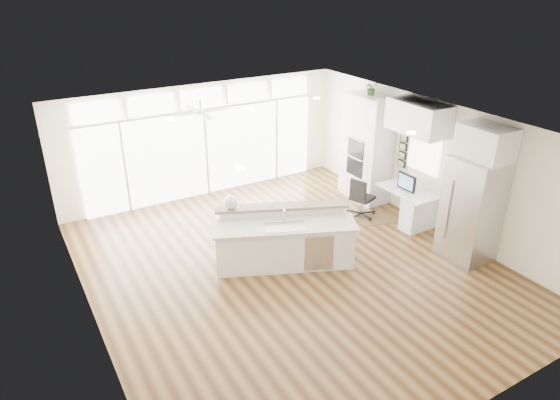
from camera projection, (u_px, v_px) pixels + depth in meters
floor at (291, 267)px, 9.35m from camera, size 7.00×8.00×0.02m
ceiling at (293, 128)px, 8.20m from camera, size 7.00×8.00×0.02m
wall_back at (204, 140)px, 11.89m from camera, size 7.00×0.04×2.70m
wall_front at (477, 332)px, 5.65m from camera, size 7.00×0.04×2.70m
wall_left at (85, 254)px, 7.16m from camera, size 0.04×8.00×2.70m
wall_right at (435, 165)px, 10.38m from camera, size 0.04×8.00×2.70m
glass_wall at (206, 153)px, 11.97m from camera, size 5.80×0.06×2.08m
transom_row at (202, 98)px, 11.41m from camera, size 5.90×0.06×0.40m
desk_window at (424, 153)px, 10.51m from camera, size 0.04×0.85×0.85m
ceiling_fan at (200, 107)px, 10.25m from camera, size 1.16×1.16×0.32m
recessed_lights at (287, 126)px, 8.36m from camera, size 3.40×3.00×0.02m
oven_cabinet at (367, 148)px, 11.67m from camera, size 0.64×1.20×2.50m
desk_nook at (406, 206)px, 10.85m from camera, size 0.72×1.30×0.76m
upper_cabinets at (418, 117)px, 10.04m from camera, size 0.64×1.30×0.64m
refrigerator at (472, 209)px, 9.29m from camera, size 0.76×0.90×2.00m
fridge_cabinet at (486, 142)px, 8.77m from camera, size 0.64×0.90×0.60m
framed_photos at (403, 151)px, 11.05m from camera, size 0.06×0.22×0.80m
kitchen_island at (285, 241)px, 9.19m from camera, size 2.80×1.96×1.04m
rug at (377, 218)px, 11.15m from camera, size 1.00×0.84×0.01m
office_chair at (362, 197)px, 11.06m from camera, size 0.59×0.57×0.92m
fishbowl at (231, 202)px, 9.18m from camera, size 0.34×0.34×0.25m
monitor at (407, 182)px, 10.57m from camera, size 0.09×0.49×0.41m
keyboard at (400, 192)px, 10.57m from camera, size 0.12×0.32×0.02m
potted_plant at (371, 89)px, 11.09m from camera, size 0.33×0.36×0.25m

